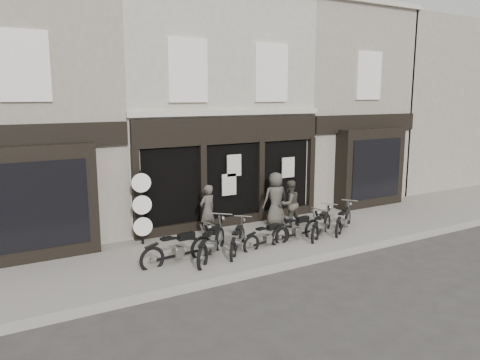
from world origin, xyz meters
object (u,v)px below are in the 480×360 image
man_left (207,211)px  man_centre (290,204)px  motorcycle_5 (322,227)px  motorcycle_6 (343,222)px  motorcycle_1 (212,245)px  motorcycle_2 (238,242)px  man_right (276,199)px  motorcycle_3 (268,238)px  advert_sign_post (142,211)px  motorcycle_4 (297,231)px  motorcycle_0 (179,251)px

man_left → man_centre: man_left is taller
motorcycle_5 → motorcycle_6: 1.03m
motorcycle_5 → motorcycle_6: motorcycle_5 is taller
motorcycle_1 → motorcycle_5: size_ratio=1.02×
motorcycle_2 → man_centre: (2.87, 1.36, 0.55)m
motorcycle_5 → man_centre: 1.52m
man_right → motorcycle_1: bearing=34.9°
motorcycle_3 → man_left: bearing=110.7°
motorcycle_3 → motorcycle_6: (3.15, 0.11, 0.03)m
man_right → advert_sign_post: 4.78m
motorcycle_2 → motorcycle_3: bearing=-53.0°
motorcycle_4 → man_right: size_ratio=1.12×
motorcycle_4 → motorcycle_6: motorcycle_4 is taller
motorcycle_1 → advert_sign_post: advert_sign_post is taller
motorcycle_0 → man_left: size_ratio=1.33×
motorcycle_1 → motorcycle_6: (5.04, 0.10, -0.06)m
motorcycle_0 → motorcycle_4: 4.03m
man_left → man_right: 2.68m
motorcycle_0 → man_right: bearing=15.7°
motorcycle_3 → motorcycle_6: motorcycle_6 is taller
motorcycle_3 → advert_sign_post: bearing=136.4°
motorcycle_6 → man_right: man_right is taller
motorcycle_3 → motorcycle_6: size_ratio=1.05×
motorcycle_4 → man_centre: size_ratio=1.28×
man_centre → man_right: 0.55m
man_centre → man_right: size_ratio=0.87×
man_left → motorcycle_5: bearing=132.9°
motorcycle_1 → motorcycle_6: motorcycle_1 is taller
motorcycle_0 → motorcycle_5: 4.99m
motorcycle_2 → motorcycle_0: bearing=129.6°
motorcycle_1 → man_centre: size_ratio=1.16×
man_centre → advert_sign_post: size_ratio=0.68×
motorcycle_5 → man_centre: bearing=66.7°
motorcycle_6 → advert_sign_post: (-6.34, 1.98, 0.78)m
motorcycle_1 → motorcycle_2: 0.88m
motorcycle_3 → motorcycle_5: bearing=-9.5°
motorcycle_0 → advert_sign_post: (-0.33, 1.99, 0.74)m
motorcycle_2 → motorcycle_4: (2.18, 0.01, 0.01)m
motorcycle_2 → man_right: bearing=-14.3°
motorcycle_0 → motorcycle_2: 1.85m
motorcycle_2 → motorcycle_3: size_ratio=0.88×
motorcycle_2 → motorcycle_3: motorcycle_2 is taller
motorcycle_1 → motorcycle_4: motorcycle_1 is taller
motorcycle_5 → motorcycle_6: size_ratio=1.01×
motorcycle_3 → motorcycle_5: (2.12, 0.03, 0.03)m
motorcycle_0 → motorcycle_2: bearing=-7.2°
man_right → advert_sign_post: advert_sign_post is taller
motorcycle_1 → advert_sign_post: 2.56m
motorcycle_0 → man_left: man_left is taller
motorcycle_3 → man_left: man_left is taller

